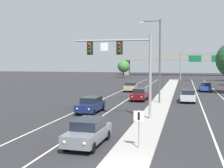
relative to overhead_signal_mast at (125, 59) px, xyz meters
The scene contains 16 objects.
median_island 7.65m from the overhead_signal_mast, 65.44° to the left, with size 2.40×110.00×0.15m, color #9E9B93.
lane_stripe_oncoming_center 13.40m from the overhead_signal_mast, 101.19° to the left, with size 0.14×100.00×0.01m, color silver.
lane_stripe_receding_center 14.93m from the overhead_signal_mast, 59.82° to the left, with size 0.14×100.00×0.01m, color silver.
edge_stripe_left 14.36m from the overhead_signal_mast, 115.23° to the left, with size 0.14×100.00×0.01m, color silver.
overhead_signal_mast is the anchor object (origin of this frame).
median_sign_post 10.13m from the overhead_signal_mast, 74.16° to the right, with size 0.60×0.10×2.20m.
street_lamp_median 10.74m from the overhead_signal_mast, 79.68° to the left, with size 2.58×0.28×10.00m.
car_oncoming_grey 9.75m from the overhead_signal_mast, 93.94° to the right, with size 1.92×4.51×1.58m.
car_oncoming_navy 6.47m from the overhead_signal_mast, 148.50° to the left, with size 1.89×4.50×1.58m.
car_oncoming_darkred 13.87m from the overhead_signal_mast, 92.67° to the left, with size 1.90×4.50×1.58m.
car_oncoming_tan 25.49m from the overhead_signal_mast, 98.92° to the left, with size 1.91×4.50×1.58m.
car_receding_silver 14.82m from the overhead_signal_mast, 66.93° to the left, with size 1.84×4.48×1.58m.
car_receding_blue 29.21m from the overhead_signal_mast, 72.76° to the left, with size 1.85×4.48×1.58m.
highway_sign_gantry 56.37m from the overhead_signal_mast, 79.25° to the left, with size 13.28×0.42×7.50m.
overpass_bridge 89.73m from the overhead_signal_mast, 88.52° to the left, with size 42.40×6.40×7.65m.
tree_far_left_b 69.58m from the overhead_signal_mast, 101.54° to the left, with size 3.83×3.83×5.54m.
Camera 1 is at (2.73, -12.75, 5.06)m, focal length 47.88 mm.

